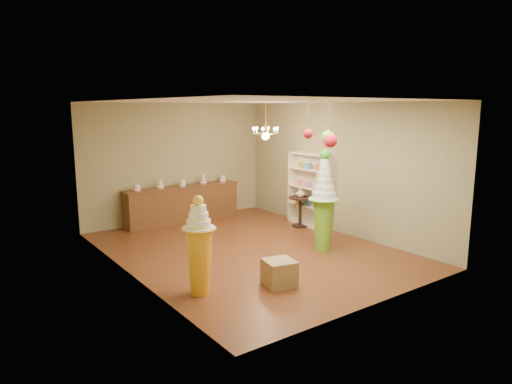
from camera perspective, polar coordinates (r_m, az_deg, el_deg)
floor at (r=9.44m, az=-0.78°, el=-7.23°), size 6.50×6.50×0.00m
ceiling at (r=9.00m, az=-0.83°, el=11.29°), size 6.50×6.50×0.00m
wall_back at (r=11.88m, az=-9.89°, el=3.67°), size 5.00×0.04×3.00m
wall_front at (r=6.75m, az=15.31°, el=-1.60°), size 5.00×0.04×3.00m
wall_left at (r=7.95m, az=-15.71°, el=0.15°), size 0.04×6.50×3.00m
wall_right at (r=10.72m, az=10.19°, el=2.95°), size 0.04×6.50×3.00m
pedestal_green at (r=9.33m, az=8.45°, el=-2.36°), size 0.67×0.67×2.08m
pedestal_orange at (r=7.16m, az=-7.09°, el=-7.58°), size 0.51×0.51×1.57m
burlap_riser at (r=7.57m, az=2.93°, el=-10.07°), size 0.56×0.56×0.43m
sideboard at (r=11.80m, az=-9.14°, el=-1.38°), size 3.04×0.54×1.16m
shelving_unit at (r=11.26m, az=6.60°, el=0.32°), size 0.33×1.20×1.80m
round_table at (r=11.21m, az=5.55°, el=-1.93°), size 0.71×0.71×0.74m
vase at (r=11.14m, az=5.59°, el=-0.08°), size 0.24×0.24×0.21m
pom_red_left at (r=7.71m, az=9.28°, el=6.33°), size 0.22×0.22×0.78m
pom_green_mid at (r=8.07m, az=8.98°, el=6.79°), size 0.23×0.23×0.75m
pom_red_right at (r=7.33m, az=6.52°, el=7.28°), size 0.15×0.15×0.61m
chandelier at (r=10.34m, az=1.20°, el=7.30°), size 0.81×0.81×0.85m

